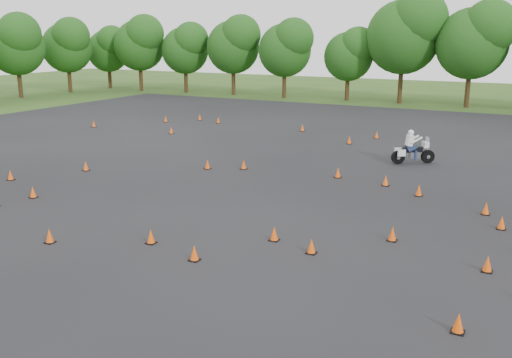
% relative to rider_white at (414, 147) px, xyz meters
% --- Properties ---
extents(ground, '(140.00, 140.00, 0.00)m').
position_rel_rider_white_xyz_m(ground, '(-3.57, -14.81, -0.89)').
color(ground, '#2D5119').
rests_on(ground, ground).
extents(asphalt_pad, '(62.00, 62.00, 0.00)m').
position_rel_rider_white_xyz_m(asphalt_pad, '(-3.57, -8.81, -0.89)').
color(asphalt_pad, black).
rests_on(asphalt_pad, ground).
extents(treeline, '(86.69, 32.72, 10.85)m').
position_rel_rider_white_xyz_m(treeline, '(-0.42, 20.15, 3.73)').
color(treeline, '#1D4A15').
rests_on(treeline, ground).
extents(traffic_cones, '(36.47, 33.08, 0.45)m').
position_rel_rider_white_xyz_m(traffic_cones, '(-2.45, -9.24, -0.66)').
color(traffic_cones, '#F1510A').
rests_on(traffic_cones, asphalt_pad).
extents(rider_white, '(2.29, 1.89, 1.77)m').
position_rel_rider_white_xyz_m(rider_white, '(0.00, 0.00, 0.00)').
color(rider_white, silver).
rests_on(rider_white, ground).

